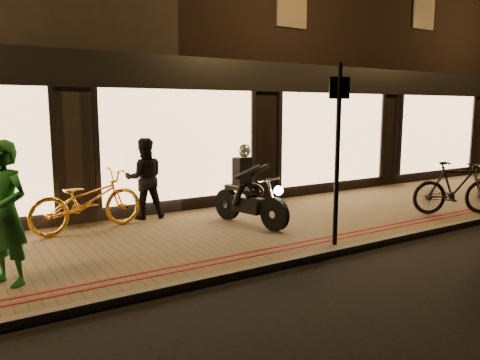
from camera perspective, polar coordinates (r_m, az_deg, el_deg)
name	(u,v)px	position (r m, az deg, el deg)	size (l,w,h in m)	color
ground	(294,266)	(7.32, 6.64, -10.42)	(90.00, 90.00, 0.00)	black
sidewalk	(227,234)	(8.87, -1.55, -6.54)	(50.00, 4.00, 0.12)	brown
kerb_stone	(292,262)	(7.33, 6.40, -9.87)	(50.00, 0.14, 0.12)	#59544C
red_kerb_lines	(273,250)	(7.69, 4.05, -8.46)	(50.00, 0.26, 0.01)	maroon
building_row	(108,46)	(15.11, -15.85, 15.40)	(48.00, 10.11, 8.50)	black
motorcycle	(248,194)	(9.17, 1.04, -1.71)	(0.69, 1.92, 1.59)	black
sign_post	(338,145)	(7.84, 11.82, 4.18)	(0.34, 0.14, 3.00)	black
bicycle_gold	(87,201)	(9.19, -18.17, -2.42)	(0.75, 2.17, 1.14)	gold
bicycle_dark	(456,188)	(11.14, 24.82, -0.88)	(0.54, 1.91, 1.15)	black
person_green	(5,213)	(6.70, -26.71, -3.66)	(0.69, 0.45, 1.88)	#1B6626
person_dark	(144,178)	(9.89, -11.58, 0.19)	(0.82, 0.64, 1.68)	black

